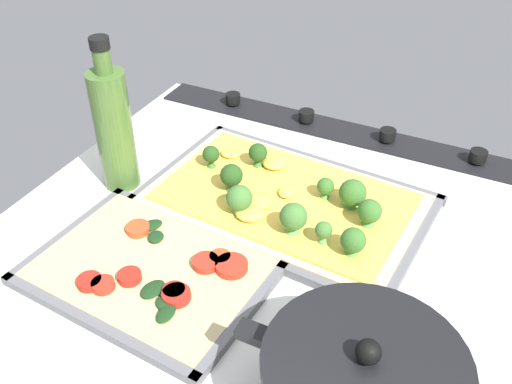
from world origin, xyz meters
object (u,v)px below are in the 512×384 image
(oil_bottle, at_px, (114,127))
(veggie_pizza_back, at_px, (154,269))
(broccoli_pizza, at_px, (286,198))
(baking_tray_back, at_px, (151,272))
(baking_tray_front, at_px, (284,204))

(oil_bottle, bearing_deg, veggie_pizza_back, 137.14)
(oil_bottle, bearing_deg, broccoli_pizza, -168.37)
(baking_tray_back, height_order, veggie_pizza_back, veggie_pizza_back)
(broccoli_pizza, bearing_deg, veggie_pizza_back, 64.55)
(broccoli_pizza, height_order, baking_tray_back, broccoli_pizza)
(veggie_pizza_back, bearing_deg, broccoli_pizza, -115.45)
(baking_tray_back, xyz_separation_m, veggie_pizza_back, (-0.01, -0.00, 0.01))
(veggie_pizza_back, bearing_deg, baking_tray_back, 0.22)
(baking_tray_back, distance_m, oil_bottle, 0.23)
(oil_bottle, bearing_deg, baking_tray_back, 136.16)
(baking_tray_front, distance_m, baking_tray_back, 0.23)
(broccoli_pizza, bearing_deg, oil_bottle, 11.63)
(veggie_pizza_back, bearing_deg, oil_bottle, -42.86)
(baking_tray_front, height_order, oil_bottle, oil_bottle)
(baking_tray_back, bearing_deg, oil_bottle, -43.84)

